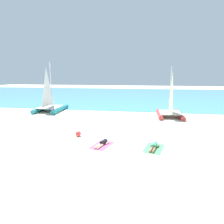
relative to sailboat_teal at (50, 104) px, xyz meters
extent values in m
plane|color=beige|center=(8.94, -0.47, -0.93)|extent=(120.00, 120.00, 0.00)
cube|color=#4C9EB7|center=(8.94, 21.30, -0.90)|extent=(120.00, 40.00, 0.05)
cylinder|color=teal|center=(-1.26, 0.08, -0.66)|extent=(0.79, 4.80, 0.55)
cylinder|color=teal|center=(1.24, 0.21, -0.66)|extent=(0.79, 4.80, 0.55)
cube|color=silver|center=(0.00, -0.08, -0.35)|extent=(2.66, 3.18, 0.07)
cylinder|color=silver|center=(-0.03, 0.60, 2.46)|extent=(0.11, 0.11, 5.68)
pyramid|color=white|center=(0.03, -0.52, 2.29)|extent=(0.20, 2.50, 4.77)
cylinder|color=#CC3838|center=(13.66, -0.74, -0.68)|extent=(0.52, 4.26, 0.49)
cylinder|color=#CC3838|center=(15.89, -0.72, -0.68)|extent=(0.52, 4.26, 0.49)
cube|color=silver|center=(14.77, -0.94, -0.41)|extent=(2.26, 2.75, 0.06)
cylinder|color=silver|center=(14.77, -0.33, 2.09)|extent=(0.10, 0.10, 5.07)
pyramid|color=#EAEA99|center=(14.78, -1.33, 1.94)|extent=(0.08, 2.23, 4.26)
cube|color=#D84C99|center=(9.17, -10.62, -0.92)|extent=(1.58, 2.13, 0.01)
cylinder|color=black|center=(9.22, -10.43, -0.77)|extent=(0.46, 0.68, 0.30)
sphere|color=#D8AD84|center=(9.34, -10.04, -0.77)|extent=(0.22, 0.22, 0.22)
cylinder|color=#D8AD84|center=(8.96, -11.03, -0.85)|extent=(0.35, 0.79, 0.14)
cylinder|color=#D8AD84|center=(9.13, -11.08, -0.85)|extent=(0.35, 0.79, 0.14)
cylinder|color=#D8AD84|center=(9.05, -10.22, -0.86)|extent=(0.22, 0.46, 0.10)
cylinder|color=#D8AD84|center=(9.48, -10.34, -0.86)|extent=(0.22, 0.46, 0.10)
cube|color=#4CB266|center=(12.58, -10.63, -0.92)|extent=(1.51, 2.10, 0.01)
cylinder|color=#3FB28C|center=(12.62, -10.44, -0.77)|extent=(0.44, 0.67, 0.30)
sphere|color=#8C6647|center=(12.72, -10.04, -0.77)|extent=(0.22, 0.22, 0.22)
cylinder|color=#8C6647|center=(12.39, -11.05, -0.85)|extent=(0.32, 0.79, 0.14)
cylinder|color=#8C6647|center=(12.56, -11.09, -0.85)|extent=(0.32, 0.79, 0.14)
cylinder|color=#8C6647|center=(12.45, -10.24, -0.86)|extent=(0.20, 0.46, 0.10)
cylinder|color=#8C6647|center=(12.88, -10.34, -0.86)|extent=(0.20, 0.46, 0.10)
sphere|color=red|center=(6.98, -9.14, -0.72)|extent=(0.42, 0.42, 0.42)
camera|label=1|loc=(11.82, -22.39, 3.74)|focal=30.36mm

